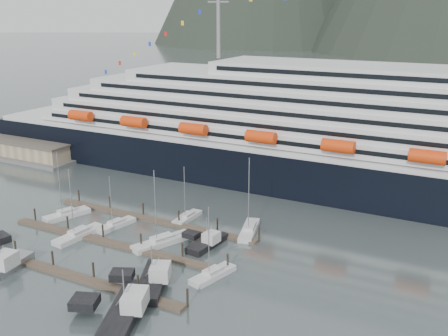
% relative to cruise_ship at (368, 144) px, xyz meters
% --- Properties ---
extents(ground, '(1600.00, 1600.00, 0.00)m').
position_rel_cruise_ship_xyz_m(ground, '(-30.03, -54.94, -12.04)').
color(ground, '#495657').
rests_on(ground, ground).
extents(cruise_ship, '(210.00, 30.40, 50.30)m').
position_rel_cruise_ship_xyz_m(cruise_ship, '(0.00, 0.00, 0.00)').
color(cruise_ship, black).
rests_on(cruise_ship, ground).
extents(warehouse, '(46.00, 20.00, 5.80)m').
position_rel_cruise_ship_xyz_m(warehouse, '(-102.03, -12.94, -9.79)').
color(warehouse, '#595956').
rests_on(warehouse, ground).
extents(dock_near, '(48.18, 2.28, 3.20)m').
position_rel_cruise_ship_xyz_m(dock_near, '(-34.95, -64.89, -11.73)').
color(dock_near, '#473D2D').
rests_on(dock_near, ground).
extents(dock_mid, '(48.18, 2.28, 3.20)m').
position_rel_cruise_ship_xyz_m(dock_mid, '(-34.95, -51.89, -11.73)').
color(dock_mid, '#473D2D').
rests_on(dock_mid, ground).
extents(dock_far, '(48.18, 2.28, 3.20)m').
position_rel_cruise_ship_xyz_m(dock_far, '(-34.95, -38.89, -11.73)').
color(dock_far, '#473D2D').
rests_on(dock_far, ground).
extents(sailboat_a, '(6.01, 10.30, 15.06)m').
position_rel_cruise_ship_xyz_m(sailboat_a, '(-52.33, -45.64, -11.59)').
color(sailboat_a, silver).
rests_on(sailboat_a, ground).
extents(sailboat_b, '(4.06, 11.26, 14.63)m').
position_rel_cruise_ship_xyz_m(sailboat_b, '(-42.76, -52.39, -11.60)').
color(sailboat_b, silver).
rests_on(sailboat_b, ground).
extents(sailboat_c, '(4.07, 9.23, 11.49)m').
position_rel_cruise_ship_xyz_m(sailboat_c, '(-39.60, -45.09, -11.64)').
color(sailboat_c, silver).
rests_on(sailboat_c, ground).
extents(sailboat_d, '(7.48, 12.41, 15.39)m').
position_rel_cruise_ship_xyz_m(sailboat_d, '(-26.61, -47.52, -11.60)').
color(sailboat_d, silver).
rests_on(sailboat_d, ground).
extents(sailboat_f, '(2.57, 8.33, 12.30)m').
position_rel_cruise_ship_xyz_m(sailboat_f, '(-28.80, -34.95, -11.63)').
color(sailboat_f, silver).
rests_on(sailboat_f, ground).
extents(sailboat_g, '(5.43, 11.12, 16.22)m').
position_rel_cruise_ship_xyz_m(sailboat_g, '(-14.42, -34.95, -11.60)').
color(sailboat_g, silver).
rests_on(sailboat_g, ground).
extents(sailboat_h, '(4.77, 9.31, 13.05)m').
position_rel_cruise_ship_xyz_m(sailboat_h, '(-12.03, -54.25, -11.62)').
color(sailboat_h, silver).
rests_on(sailboat_h, ground).
extents(trawler_b, '(9.66, 12.66, 8.01)m').
position_rel_cruise_ship_xyz_m(trawler_b, '(-44.56, -69.42, -11.05)').
color(trawler_b, '#95989B').
rests_on(trawler_b, ground).
extents(trawler_c, '(12.74, 16.07, 8.06)m').
position_rel_cruise_ship_xyz_m(trawler_c, '(-18.03, -70.01, -11.05)').
color(trawler_c, black).
rests_on(trawler_c, ground).
extents(trawler_d, '(11.16, 13.34, 7.71)m').
position_rel_cruise_ship_xyz_m(trawler_d, '(-19.42, -61.10, -11.08)').
color(trawler_d, black).
rests_on(trawler_d, ground).
extents(trawler_e, '(7.62, 9.99, 6.28)m').
position_rel_cruise_ship_xyz_m(trawler_e, '(-18.85, -44.29, -11.21)').
color(trawler_e, black).
rests_on(trawler_e, ground).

